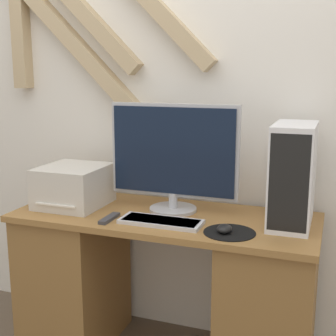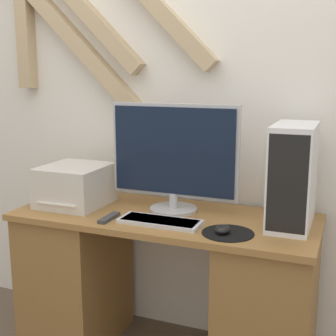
{
  "view_description": "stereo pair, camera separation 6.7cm",
  "coord_description": "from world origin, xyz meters",
  "px_view_note": "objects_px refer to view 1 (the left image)",
  "views": [
    {
      "loc": [
        0.76,
        -1.73,
        1.45
      ],
      "look_at": [
        0.02,
        0.29,
        1.0
      ],
      "focal_mm": 50.0,
      "sensor_mm": 36.0,
      "label": 1
    },
    {
      "loc": [
        0.82,
        -1.71,
        1.45
      ],
      "look_at": [
        0.02,
        0.29,
        1.0
      ],
      "focal_mm": 50.0,
      "sensor_mm": 36.0,
      "label": 2
    }
  ],
  "objects_px": {
    "keyboard": "(161,221)",
    "remote_control": "(109,218)",
    "printer": "(74,186)",
    "monitor": "(173,155)",
    "computer_tower": "(293,175)",
    "mouse": "(224,229)"
  },
  "relations": [
    {
      "from": "printer",
      "to": "remote_control",
      "type": "xyz_separation_m",
      "value": [
        0.28,
        -0.16,
        -0.09
      ]
    },
    {
      "from": "keyboard",
      "to": "printer",
      "type": "xyz_separation_m",
      "value": [
        -0.53,
        0.13,
        0.09
      ]
    },
    {
      "from": "keyboard",
      "to": "remote_control",
      "type": "relative_size",
      "value": 2.44
    },
    {
      "from": "keyboard",
      "to": "mouse",
      "type": "height_order",
      "value": "mouse"
    },
    {
      "from": "computer_tower",
      "to": "remote_control",
      "type": "xyz_separation_m",
      "value": [
        -0.8,
        -0.23,
        -0.22
      ]
    },
    {
      "from": "printer",
      "to": "monitor",
      "type": "bearing_deg",
      "value": 9.47
    },
    {
      "from": "mouse",
      "to": "printer",
      "type": "xyz_separation_m",
      "value": [
        -0.83,
        0.16,
        0.08
      ]
    },
    {
      "from": "computer_tower",
      "to": "printer",
      "type": "relative_size",
      "value": 1.31
    },
    {
      "from": "remote_control",
      "to": "printer",
      "type": "bearing_deg",
      "value": 150.55
    },
    {
      "from": "monitor",
      "to": "remote_control",
      "type": "bearing_deg",
      "value": -132.98
    },
    {
      "from": "keyboard",
      "to": "remote_control",
      "type": "height_order",
      "value": "keyboard"
    },
    {
      "from": "printer",
      "to": "remote_control",
      "type": "distance_m",
      "value": 0.34
    },
    {
      "from": "keyboard",
      "to": "computer_tower",
      "type": "xyz_separation_m",
      "value": [
        0.55,
        0.2,
        0.22
      ]
    },
    {
      "from": "computer_tower",
      "to": "printer",
      "type": "height_order",
      "value": "computer_tower"
    },
    {
      "from": "mouse",
      "to": "printer",
      "type": "height_order",
      "value": "printer"
    },
    {
      "from": "monitor",
      "to": "keyboard",
      "type": "distance_m",
      "value": 0.34
    },
    {
      "from": "remote_control",
      "to": "monitor",
      "type": "bearing_deg",
      "value": 47.02
    },
    {
      "from": "keyboard",
      "to": "printer",
      "type": "distance_m",
      "value": 0.55
    },
    {
      "from": "mouse",
      "to": "keyboard",
      "type": "bearing_deg",
      "value": 174.09
    },
    {
      "from": "remote_control",
      "to": "keyboard",
      "type": "bearing_deg",
      "value": 7.95
    },
    {
      "from": "monitor",
      "to": "mouse",
      "type": "relative_size",
      "value": 7.91
    },
    {
      "from": "monitor",
      "to": "printer",
      "type": "bearing_deg",
      "value": -170.53
    }
  ]
}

